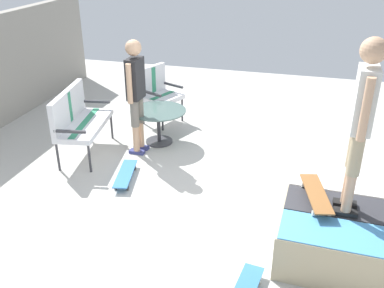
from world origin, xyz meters
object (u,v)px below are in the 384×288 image
Objects in this scene: patio_chair_near_house at (157,89)px; skateboard_on_ramp at (316,194)px; patio_bench at (77,117)px; skate_ramp at (346,226)px; person_skater at (362,116)px; person_watching at (136,88)px; patio_table at (158,120)px; skateboard_by_bench at (125,174)px.

patio_chair_near_house is 1.24× the size of skateboard_on_ramp.
patio_bench is at bearing 70.32° from skateboard_on_ramp.
skate_ramp is 4.13m from patio_bench.
skate_ramp is 1.33m from person_skater.
skateboard_on_ramp is at bearing 88.42° from skate_ramp.
person_skater is (-1.67, -2.99, 0.54)m from person_watching.
person_skater is (-2.07, -2.79, 1.18)m from patio_table.
patio_table is at bearing 53.43° from person_skater.
skateboard_by_bench is (-0.88, -0.15, -0.96)m from person_watching.
skateboard_on_ramp is at bearing -105.16° from skateboard_by_bench.
patio_bench is 0.74× the size of person_skater.
skate_ramp is 2.48× the size of skateboard_on_ramp.
patio_table is (0.69, -1.06, -0.21)m from patio_bench.
patio_chair_near_house is at bearing 7.05° from skateboard_by_bench.
patio_chair_near_house is 1.24× the size of skateboard_by_bench.
patio_table reaches higher than skateboard_by_bench.
person_skater is at bearing -109.64° from patio_bench.
patio_bench is 1.73m from patio_chair_near_house.
patio_bench is 1.61× the size of skateboard_on_ramp.
person_watching is at bearing -70.87° from patio_bench.
person_skater is 1.03m from skateboard_on_ramp.
person_skater reaches higher than skate_ramp.
skateboard_by_bench is at bearing 74.84° from skateboard_on_ramp.
patio_bench reaches higher than skateboard_on_ramp.
patio_bench is 0.75× the size of person_watching.
patio_chair_near_house is (1.56, -0.75, -0.00)m from patio_bench.
patio_chair_near_house is 0.58× the size of person_watching.
patio_bench reaches higher than skateboard_by_bench.
patio_table is at bearing -159.87° from patio_chair_near_house.
patio_bench is at bearing 109.13° from person_watching.
person_watching is (-0.39, 0.20, 0.64)m from patio_table.
skateboard_on_ramp is (-1.27, -3.55, -0.01)m from patio_bench.
skateboard_by_bench is at bearing 177.63° from patio_table.
patio_table is at bearing -56.88° from patio_bench.
skateboard_by_bench is at bearing -172.95° from patio_chair_near_house.
patio_bench and patio_chair_near_house have the same top height.
person_skater reaches higher than skateboard_on_ramp.
person_watching is 3.14m from skateboard_on_ramp.
skate_ramp is at bearing -91.58° from skateboard_on_ramp.
person_skater is 3.31m from skateboard_by_bench.
skateboard_on_ramp is (0.01, 0.36, 0.35)m from skate_ramp.
patio_table is 0.51× the size of person_watching.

